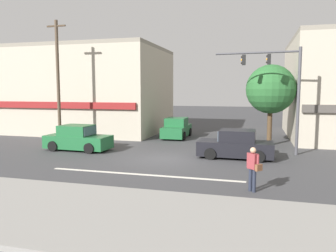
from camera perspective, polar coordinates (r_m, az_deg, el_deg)
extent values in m
plane|color=#3D3D3F|center=(18.07, -0.63, -5.75)|extent=(120.00, 120.00, 0.00)
cube|color=silver|center=(14.82, -4.38, -8.43)|extent=(9.00, 0.24, 0.01)
cube|color=gray|center=(10.45, -13.92, -14.55)|extent=(40.00, 5.00, 0.16)
cube|color=#B7AD99|center=(31.14, -13.68, 5.80)|extent=(13.66, 9.57, 7.22)
cube|color=maroon|center=(26.99, -18.64, 3.47)|extent=(12.98, 0.24, 0.50)
cube|color=gray|center=(31.35, -13.86, 12.68)|extent=(13.66, 9.57, 0.30)
cylinder|color=#4C3823|center=(23.36, 17.26, -0.08)|extent=(0.32, 0.32, 2.59)
sphere|color=#28602D|center=(23.23, 17.46, 6.14)|extent=(3.30, 3.30, 3.30)
cylinder|color=brown|center=(24.16, -18.58, 7.12)|extent=(0.22, 0.22, 8.52)
cube|color=#473828|center=(24.54, -18.90, 16.15)|extent=(1.40, 0.12, 0.10)
cylinder|color=#47474C|center=(20.24, 21.75, 3.95)|extent=(0.18, 0.18, 6.20)
cylinder|color=#47474C|center=(20.35, 15.17, 12.22)|extent=(4.80, 0.38, 0.12)
cube|color=black|center=(20.28, 17.20, 11.05)|extent=(0.21, 0.25, 0.60)
sphere|color=black|center=(20.30, 16.88, 11.56)|extent=(0.12, 0.12, 0.12)
sphere|color=orange|center=(20.29, 16.86, 11.06)|extent=(0.12, 0.12, 0.12)
sphere|color=black|center=(20.27, 16.84, 10.55)|extent=(0.12, 0.12, 0.12)
cube|color=black|center=(20.37, 13.07, 11.14)|extent=(0.21, 0.25, 0.60)
sphere|color=black|center=(20.40, 12.75, 11.65)|extent=(0.12, 0.12, 0.12)
sphere|color=orange|center=(20.38, 12.73, 11.15)|extent=(0.12, 0.12, 0.12)
sphere|color=black|center=(20.37, 12.72, 10.64)|extent=(0.12, 0.12, 0.12)
cube|color=black|center=(18.61, 11.64, -3.84)|extent=(4.13, 1.77, 0.80)
cube|color=black|center=(18.49, 11.99, -1.65)|extent=(1.92, 1.59, 0.64)
cube|color=#475666|center=(18.58, 9.01, -1.55)|extent=(0.08, 1.44, 0.54)
cylinder|color=black|center=(17.96, 7.34, -4.84)|extent=(0.64, 0.19, 0.64)
cylinder|color=black|center=(19.61, 8.11, -3.91)|extent=(0.64, 0.19, 0.64)
cylinder|color=black|center=(17.76, 15.51, -5.14)|extent=(0.64, 0.19, 0.64)
cylinder|color=black|center=(19.43, 15.57, -4.17)|extent=(0.64, 0.19, 0.64)
cube|color=#1E6033|center=(26.13, 1.52, -0.82)|extent=(1.78, 4.13, 0.80)
cube|color=#1E6033|center=(25.95, 1.48, 0.73)|extent=(1.60, 1.93, 0.64)
cube|color=#475666|center=(26.89, 1.93, 0.92)|extent=(1.44, 0.09, 0.54)
cylinder|color=black|center=(27.57, 0.37, -0.91)|extent=(0.19, 0.64, 0.64)
cylinder|color=black|center=(27.22, 3.85, -1.02)|extent=(0.19, 0.64, 0.64)
cylinder|color=black|center=(25.13, -1.00, -1.61)|extent=(0.19, 0.64, 0.64)
cylinder|color=black|center=(24.75, 2.80, -1.74)|extent=(0.19, 0.64, 0.64)
cube|color=#1E6033|center=(21.36, -15.36, -2.64)|extent=(4.17, 1.87, 0.80)
cube|color=#1E6033|center=(21.31, -15.64, -0.71)|extent=(1.96, 1.64, 0.64)
cube|color=#475666|center=(20.80, -13.40, -0.81)|extent=(0.12, 1.44, 0.54)
cylinder|color=black|center=(21.46, -11.25, -3.08)|extent=(0.65, 0.21, 0.64)
cylinder|color=black|center=(20.01, -13.60, -3.81)|extent=(0.65, 0.21, 0.64)
cylinder|color=black|center=(22.79, -16.87, -2.70)|extent=(0.65, 0.21, 0.64)
cylinder|color=black|center=(21.43, -19.44, -3.34)|extent=(0.65, 0.21, 0.64)
cylinder|color=#232838|center=(12.78, 14.16, -9.04)|extent=(0.14, 0.14, 0.86)
cylinder|color=#232838|center=(12.66, 14.77, -9.20)|extent=(0.14, 0.14, 0.86)
cube|color=maroon|center=(12.55, 14.55, -5.94)|extent=(0.42, 0.40, 0.58)
sphere|color=tan|center=(12.47, 14.61, -4.10)|extent=(0.22, 0.22, 0.22)
cylinder|color=maroon|center=(12.71, 13.75, -5.77)|extent=(0.09, 0.09, 0.56)
cylinder|color=maroon|center=(12.39, 15.38, -6.12)|extent=(0.09, 0.09, 0.56)
cube|color=brown|center=(12.35, 15.51, -6.99)|extent=(0.28, 0.29, 0.24)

